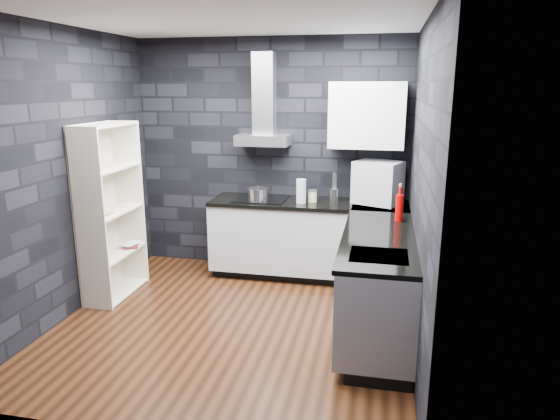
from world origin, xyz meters
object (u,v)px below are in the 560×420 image
(storage_jar, at_px, (312,197))
(red_bottle, at_px, (399,208))
(pot, at_px, (258,195))
(utensil_crock, at_px, (334,195))
(glass_vase, at_px, (301,191))
(fruit_bowl, at_px, (103,212))
(bookshelf, at_px, (111,212))
(appliance_garage, at_px, (378,183))

(storage_jar, distance_m, red_bottle, 1.12)
(pot, xyz_separation_m, utensil_crock, (0.82, 0.23, -0.01))
(glass_vase, distance_m, fruit_bowl, 2.07)
(glass_vase, xyz_separation_m, bookshelf, (-1.85, -0.80, -0.13))
(storage_jar, distance_m, appliance_garage, 0.73)
(utensil_crock, distance_m, fruit_bowl, 2.46)
(utensil_crock, height_order, fruit_bowl, utensil_crock)
(red_bottle, bearing_deg, bookshelf, -175.18)
(bookshelf, bearing_deg, red_bottle, 10.39)
(pot, bearing_deg, storage_jar, 12.54)
(appliance_garage, distance_m, fruit_bowl, 2.90)
(pot, relative_size, utensil_crock, 1.61)
(appliance_garage, xyz_separation_m, fruit_bowl, (-2.67, -1.10, -0.19))
(appliance_garage, height_order, fruit_bowl, appliance_garage)
(pot, xyz_separation_m, appliance_garage, (1.30, 0.22, 0.15))
(appliance_garage, height_order, bookshelf, bookshelf)
(red_bottle, bearing_deg, fruit_bowl, -172.52)
(appliance_garage, bearing_deg, fruit_bowl, -134.97)
(fruit_bowl, bearing_deg, utensil_crock, 27.01)
(pot, bearing_deg, glass_vase, 6.00)
(storage_jar, height_order, bookshelf, bookshelf)
(glass_vase, bearing_deg, utensil_crock, 28.18)
(glass_vase, xyz_separation_m, storage_jar, (0.12, 0.08, -0.07))
(bookshelf, bearing_deg, glass_vase, 28.91)
(storage_jar, height_order, appliance_garage, appliance_garage)
(glass_vase, bearing_deg, pot, -174.00)
(glass_vase, distance_m, utensil_crock, 0.40)
(pot, height_order, red_bottle, red_bottle)
(appliance_garage, distance_m, bookshelf, 2.85)
(bookshelf, height_order, fruit_bowl, bookshelf)
(pot, relative_size, appliance_garage, 0.46)
(pot, distance_m, utensil_crock, 0.85)
(pot, xyz_separation_m, bookshelf, (-1.37, -0.75, -0.08))
(glass_vase, distance_m, storage_jar, 0.16)
(pot, distance_m, fruit_bowl, 1.63)
(glass_vase, height_order, red_bottle, glass_vase)
(utensil_crock, bearing_deg, fruit_bowl, -152.99)
(glass_vase, xyz_separation_m, utensil_crock, (0.34, 0.18, -0.06))
(fruit_bowl, bearing_deg, red_bottle, 7.48)
(glass_vase, bearing_deg, appliance_garage, 11.57)
(storage_jar, height_order, red_bottle, red_bottle)
(utensil_crock, bearing_deg, storage_jar, -155.80)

